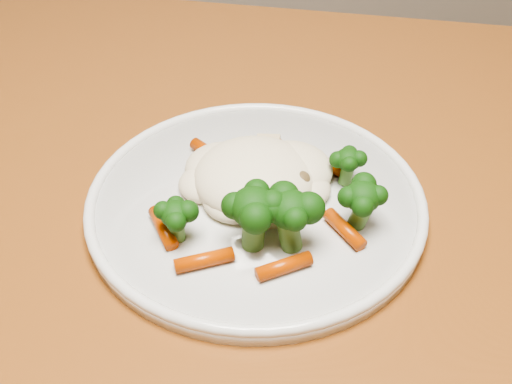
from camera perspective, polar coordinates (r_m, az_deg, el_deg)
dining_table at (r=0.65m, az=0.41°, el=-7.45°), size 1.42×1.12×0.75m
plate at (r=0.58m, az=-0.00°, el=-1.02°), size 0.30×0.30×0.01m
meal at (r=0.55m, az=0.94°, el=0.53°), size 0.20×0.19×0.05m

